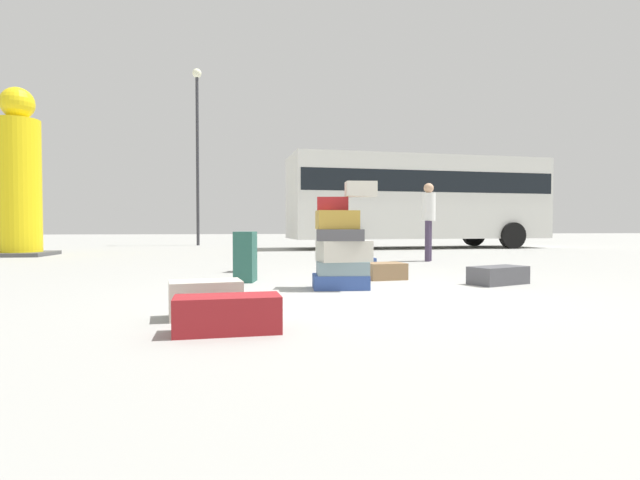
% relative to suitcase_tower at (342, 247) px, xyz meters
% --- Properties ---
extents(ground_plane, '(80.00, 80.00, 0.00)m').
position_rel_suitcase_tower_xyz_m(ground_plane, '(0.24, -0.40, -0.52)').
color(ground_plane, '#9E9E99').
extents(suitcase_tower, '(0.78, 0.61, 1.33)m').
position_rel_suitcase_tower_xyz_m(suitcase_tower, '(0.00, 0.00, 0.00)').
color(suitcase_tower, '#334F99').
rests_on(suitcase_tower, ground).
extents(suitcase_cream_foreground_far, '(0.66, 0.47, 0.32)m').
position_rel_suitcase_tower_xyz_m(suitcase_cream_foreground_far, '(-1.49, -1.70, -0.37)').
color(suitcase_cream_foreground_far, beige).
rests_on(suitcase_cream_foreground_far, ground).
extents(suitcase_teal_behind_tower, '(0.33, 0.43, 0.71)m').
position_rel_suitcase_tower_xyz_m(suitcase_teal_behind_tower, '(-1.21, 0.93, -0.17)').
color(suitcase_teal_behind_tower, '#26594C').
rests_on(suitcase_teal_behind_tower, ground).
extents(suitcase_navy_upright_blue, '(0.55, 0.41, 0.25)m').
position_rel_suitcase_tower_xyz_m(suitcase_navy_upright_blue, '(0.63, 2.01, -0.40)').
color(suitcase_navy_upright_blue, '#334F99').
rests_on(suitcase_navy_upright_blue, ground).
extents(suitcase_maroon_left_side, '(0.80, 0.41, 0.27)m').
position_rel_suitcase_tower_xyz_m(suitcase_maroon_left_side, '(-1.27, -2.33, -0.39)').
color(suitcase_maroon_left_side, maroon).
rests_on(suitcase_maroon_left_side, ground).
extents(suitcase_charcoal_right_side, '(0.28, 0.39, 0.52)m').
position_rel_suitcase_tower_xyz_m(suitcase_charcoal_right_side, '(-1.25, 2.42, -0.26)').
color(suitcase_charcoal_right_side, '#4C4C51').
rests_on(suitcase_charcoal_right_side, ground).
extents(suitcase_brown_foreground_near, '(0.61, 0.51, 0.24)m').
position_rel_suitcase_tower_xyz_m(suitcase_brown_foreground_near, '(0.82, 0.99, -0.40)').
color(suitcase_brown_foreground_near, olive).
rests_on(suitcase_brown_foreground_near, ground).
extents(suitcase_charcoal_white_trunk, '(0.89, 0.68, 0.24)m').
position_rel_suitcase_tower_xyz_m(suitcase_charcoal_white_trunk, '(2.18, 0.20, -0.40)').
color(suitcase_charcoal_white_trunk, '#4C4C51').
rests_on(suitcase_charcoal_white_trunk, ground).
extents(person_bearded_onlooker, '(0.30, 0.31, 1.73)m').
position_rel_suitcase_tower_xyz_m(person_bearded_onlooker, '(2.73, 4.39, 0.51)').
color(person_bearded_onlooker, '#3F334C').
rests_on(person_bearded_onlooker, ground).
extents(yellow_dummy_statue, '(1.49, 1.49, 4.37)m').
position_rel_suitcase_tower_xyz_m(yellow_dummy_statue, '(-7.19, 7.60, 1.42)').
color(yellow_dummy_statue, yellow).
rests_on(yellow_dummy_statue, ground).
extents(parked_bus, '(9.22, 3.36, 3.15)m').
position_rel_suitcase_tower_xyz_m(parked_bus, '(4.58, 10.57, 1.31)').
color(parked_bus, silver).
rests_on(parked_bus, ground).
extents(lamp_post, '(0.36, 0.36, 6.99)m').
position_rel_suitcase_tower_xyz_m(lamp_post, '(-3.37, 13.85, 3.95)').
color(lamp_post, '#333338').
rests_on(lamp_post, ground).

